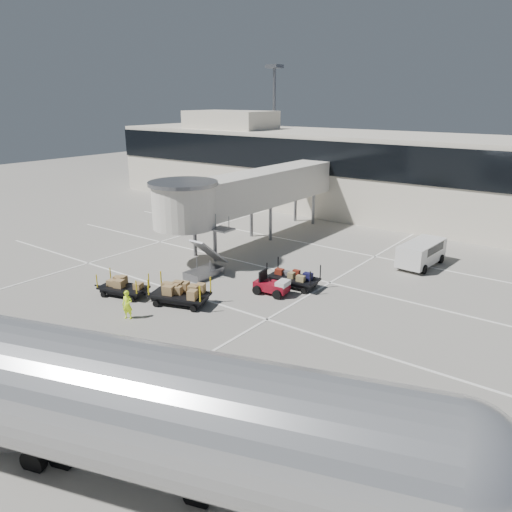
% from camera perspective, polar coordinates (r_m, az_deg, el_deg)
% --- Properties ---
extents(ground, '(140.00, 140.00, 0.00)m').
position_cam_1_polar(ground, '(29.59, -10.56, -5.51)').
color(ground, '#A39E91').
rests_on(ground, ground).
extents(lane_markings, '(40.00, 30.00, 0.02)m').
position_cam_1_polar(lane_markings, '(36.45, -0.52, -0.69)').
color(lane_markings, white).
rests_on(lane_markings, ground).
extents(terminal, '(64.00, 12.11, 15.20)m').
position_cam_1_polar(terminal, '(52.86, 13.63, 9.17)').
color(terminal, beige).
rests_on(terminal, ground).
extents(jet_bridge, '(5.70, 20.40, 6.03)m').
position_cam_1_polar(jet_bridge, '(39.60, -1.77, 7.18)').
color(jet_bridge, silver).
rests_on(jet_bridge, ground).
extents(baggage_tug, '(2.23, 1.54, 1.40)m').
position_cam_1_polar(baggage_tug, '(30.48, 1.88, -3.46)').
color(baggage_tug, maroon).
rests_on(baggage_tug, ground).
extents(suitcase_cart, '(3.97, 1.84, 1.53)m').
position_cam_1_polar(suitcase_cart, '(31.66, 4.23, -2.60)').
color(suitcase_cart, black).
rests_on(suitcase_cart, ground).
extents(box_cart_near, '(4.19, 2.67, 1.62)m').
position_cam_1_polar(box_cart_near, '(29.35, -9.06, -4.23)').
color(box_cart_near, black).
rests_on(box_cart_near, ground).
extents(box_cart_far, '(3.65, 2.18, 1.40)m').
position_cam_1_polar(box_cart_far, '(31.17, -14.74, -3.50)').
color(box_cart_far, black).
rests_on(box_cart_far, ground).
extents(ground_worker, '(0.69, 0.59, 1.61)m').
position_cam_1_polar(ground_worker, '(27.94, -14.49, -5.43)').
color(ground_worker, '#CFFF1A').
rests_on(ground_worker, ground).
extents(minivan, '(2.26, 4.69, 1.74)m').
position_cam_1_polar(minivan, '(37.40, 18.46, 0.52)').
color(minivan, silver).
rests_on(minivan, ground).
extents(belt_loader, '(3.98, 2.29, 1.81)m').
position_cam_1_polar(belt_loader, '(55.19, -1.98, 6.40)').
color(belt_loader, maroon).
rests_on(belt_loader, ground).
extents(aircraft, '(19.51, 8.81, 5.02)m').
position_cam_1_polar(aircraft, '(14.80, -7.07, -18.30)').
color(aircraft, '#B3B4B7').
rests_on(aircraft, ground).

